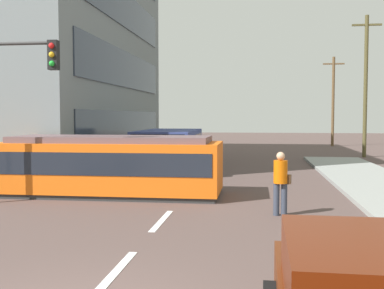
{
  "coord_description": "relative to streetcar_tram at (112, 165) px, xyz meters",
  "views": [
    {
      "loc": [
        2.29,
        -5.55,
        2.6
      ],
      "look_at": [
        0.43,
        8.48,
        1.76
      ],
      "focal_mm": 44.77,
      "sensor_mm": 36.0,
      "label": 1
    }
  ],
  "objects": [
    {
      "name": "ground_plane",
      "position": [
        2.39,
        0.37,
        -1.01
      ],
      "size": [
        120.0,
        120.0,
        0.0
      ],
      "primitive_type": "plane",
      "color": "#51403C"
    },
    {
      "name": "lane_stripe_1",
      "position": [
        2.39,
        -7.63,
        -1.0
      ],
      "size": [
        0.16,
        2.4,
        0.01
      ],
      "primitive_type": "cube",
      "color": "silver",
      "rests_on": "ground"
    },
    {
      "name": "lane_stripe_4",
      "position": [
        2.39,
        12.0,
        -1.0
      ],
      "size": [
        0.16,
        2.4,
        0.01
      ],
      "primitive_type": "cube",
      "color": "silver",
      "rests_on": "ground"
    },
    {
      "name": "utility_pole_distant",
      "position": [
        11.32,
        27.53,
        3.02
      ],
      "size": [
        1.8,
        0.24,
        7.69
      ],
      "color": "brown",
      "rests_on": "ground"
    },
    {
      "name": "streetcar_tram",
      "position": [
        0.0,
        0.0,
        0.0
      ],
      "size": [
        7.15,
        2.56,
        1.95
      ],
      "color": "orange",
      "rests_on": "ground"
    },
    {
      "name": "lane_stripe_2",
      "position": [
        2.39,
        -3.63,
        -1.0
      ],
      "size": [
        0.16,
        2.4,
        0.01
      ],
      "primitive_type": "cube",
      "color": "silver",
      "rests_on": "ground"
    },
    {
      "name": "parked_sedan_furthest",
      "position": [
        -2.82,
        17.04,
        -0.38
      ],
      "size": [
        2.07,
        4.42,
        1.19
      ],
      "color": "silver",
      "rests_on": "ground"
    },
    {
      "name": "traffic_light_mast",
      "position": [
        -2.37,
        -2.07,
        2.41
      ],
      "size": [
        2.52,
        0.33,
        4.89
      ],
      "color": "#333333",
      "rests_on": "ground"
    },
    {
      "name": "parked_sedan_far",
      "position": [
        -2.42,
        10.52,
        -0.38
      ],
      "size": [
        2.02,
        4.3,
        1.19
      ],
      "color": "silver",
      "rests_on": "ground"
    },
    {
      "name": "city_bus",
      "position": [
        0.67,
        6.82,
        0.11
      ],
      "size": [
        2.61,
        5.77,
        1.94
      ],
      "color": "#354281",
      "rests_on": "ground"
    },
    {
      "name": "utility_pole_far",
      "position": [
        11.51,
        16.13,
        3.62
      ],
      "size": [
        1.8,
        0.24,
        8.88
      ],
      "color": "brown",
      "rests_on": "ground"
    },
    {
      "name": "lane_stripe_3",
      "position": [
        2.39,
        6.0,
        -1.0
      ],
      "size": [
        0.16,
        2.4,
        0.01
      ],
      "primitive_type": "cube",
      "color": "silver",
      "rests_on": "ground"
    },
    {
      "name": "parked_sedan_mid",
      "position": [
        -2.98,
        3.96,
        -0.38
      ],
      "size": [
        2.05,
        4.04,
        1.19
      ],
      "color": "navy",
      "rests_on": "ground"
    },
    {
      "name": "pedestrian_crossing",
      "position": [
        5.35,
        -2.6,
        -0.06
      ],
      "size": [
        0.47,
        0.36,
        1.67
      ],
      "color": "#323847",
      "rests_on": "ground"
    }
  ]
}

